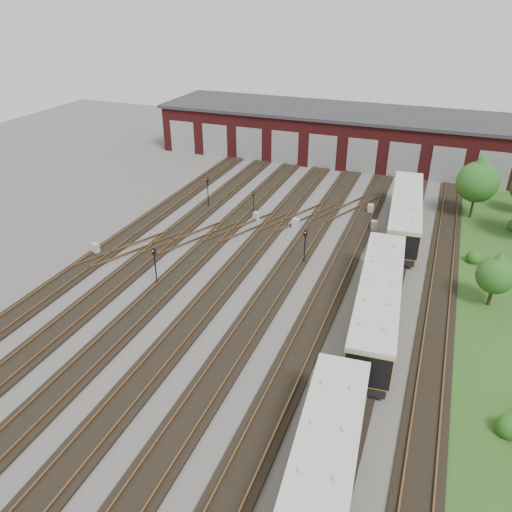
% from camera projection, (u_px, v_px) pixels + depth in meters
% --- Properties ---
extents(ground, '(120.00, 120.00, 0.00)m').
position_uv_depth(ground, '(228.00, 314.00, 35.70)').
color(ground, '#474542').
rests_on(ground, ground).
extents(track_network, '(30.40, 70.00, 0.33)m').
position_uv_depth(track_network, '(229.00, 308.00, 36.18)').
color(track_network, black).
rests_on(track_network, ground).
extents(maintenance_shed, '(51.00, 12.50, 6.35)m').
position_uv_depth(maintenance_shed, '(348.00, 134.00, 66.97)').
color(maintenance_shed, '#531416').
rests_on(maintenance_shed, ground).
extents(grass_verge, '(8.00, 55.00, 0.05)m').
position_uv_depth(grass_verge, '(510.00, 295.00, 37.87)').
color(grass_verge, '#214918').
rests_on(grass_verge, ground).
extents(metro_train, '(3.88, 47.28, 3.12)m').
position_uv_depth(metro_train, '(378.00, 301.00, 33.77)').
color(metro_train, black).
rests_on(metro_train, ground).
extents(signal_mast_0, '(0.27, 0.26, 3.16)m').
position_uv_depth(signal_mast_0, '(155.00, 261.00, 38.41)').
color(signal_mast_0, black).
rests_on(signal_mast_0, ground).
extents(signal_mast_1, '(0.29, 0.28, 3.30)m').
position_uv_depth(signal_mast_1, '(208.00, 189.00, 52.04)').
color(signal_mast_1, black).
rests_on(signal_mast_1, ground).
extents(signal_mast_2, '(0.24, 0.23, 2.42)m').
position_uv_depth(signal_mast_2, '(253.00, 200.00, 50.77)').
color(signal_mast_2, black).
rests_on(signal_mast_2, ground).
extents(signal_mast_3, '(0.27, 0.26, 3.06)m').
position_uv_depth(signal_mast_3, '(305.00, 242.00, 41.44)').
color(signal_mast_3, black).
rests_on(signal_mast_3, ground).
extents(relay_cabinet_0, '(0.71, 0.63, 1.01)m').
position_uv_depth(relay_cabinet_0, '(95.00, 249.00, 43.57)').
color(relay_cabinet_0, '#B1B3B7').
rests_on(relay_cabinet_0, ground).
extents(relay_cabinet_1, '(0.65, 0.60, 0.89)m').
position_uv_depth(relay_cabinet_1, '(256.00, 216.00, 49.83)').
color(relay_cabinet_1, '#B1B3B7').
rests_on(relay_cabinet_1, ground).
extents(relay_cabinet_2, '(0.68, 0.59, 1.02)m').
position_uv_depth(relay_cabinet_2, '(296.00, 224.00, 48.16)').
color(relay_cabinet_2, '#B1B3B7').
rests_on(relay_cabinet_2, ground).
extents(relay_cabinet_3, '(0.70, 0.62, 1.00)m').
position_uv_depth(relay_cabinet_3, '(374.00, 226.00, 47.79)').
color(relay_cabinet_3, '#B1B3B7').
rests_on(relay_cabinet_3, ground).
extents(relay_cabinet_4, '(0.68, 0.60, 0.99)m').
position_uv_depth(relay_cabinet_4, '(371.00, 209.00, 51.41)').
color(relay_cabinet_4, '#B1B3B7').
rests_on(relay_cabinet_4, ground).
extents(tree_0, '(4.03, 4.03, 6.68)m').
position_uv_depth(tree_0, '(479.00, 177.00, 48.67)').
color(tree_0, black).
rests_on(tree_0, ground).
extents(tree_3, '(2.72, 2.72, 4.51)m').
position_uv_depth(tree_3, '(497.00, 271.00, 35.36)').
color(tree_3, black).
rests_on(tree_3, ground).
extents(bush_0, '(1.35, 1.35, 1.35)m').
position_uv_depth(bush_0, '(510.00, 424.00, 25.87)').
color(bush_0, '#174E16').
rests_on(bush_0, ground).
extents(bush_1, '(1.29, 1.29, 1.29)m').
position_uv_depth(bush_1, '(475.00, 256.00, 42.16)').
color(bush_1, '#174E16').
rests_on(bush_1, ground).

